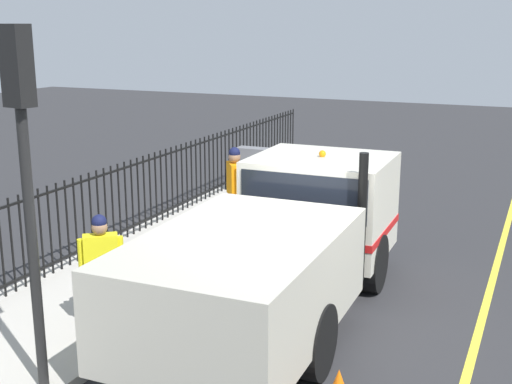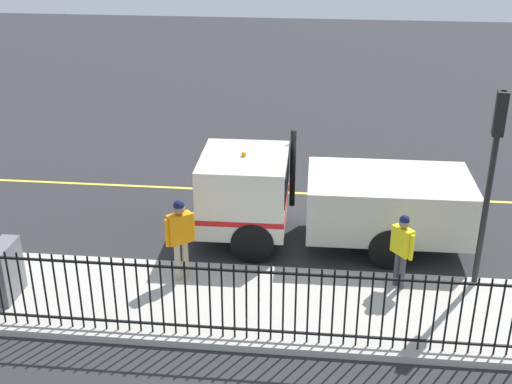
% 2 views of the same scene
% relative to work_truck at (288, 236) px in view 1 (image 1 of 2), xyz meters
% --- Properties ---
extents(ground_plane, '(60.05, 60.05, 0.00)m').
position_rel_work_truck_xyz_m(ground_plane, '(-0.49, 0.68, -1.20)').
color(ground_plane, '#2B2B2D').
rests_on(ground_plane, ground).
extents(sidewalk_slab, '(2.84, 27.30, 0.14)m').
position_rel_work_truck_xyz_m(sidewalk_slab, '(2.91, 0.68, -1.13)').
color(sidewalk_slab, '#B7B2A8').
rests_on(sidewalk_slab, ground).
extents(lane_marking, '(0.12, 24.57, 0.01)m').
position_rel_work_truck_xyz_m(lane_marking, '(-2.75, 0.68, -1.20)').
color(lane_marking, yellow).
rests_on(lane_marking, ground).
extents(work_truck, '(2.36, 6.35, 2.44)m').
position_rel_work_truck_xyz_m(work_truck, '(0.00, 0.00, 0.00)').
color(work_truck, silver).
rests_on(work_truck, ground).
extents(worker_standing, '(0.49, 0.54, 1.80)m').
position_rel_work_truck_xyz_m(worker_standing, '(2.16, -2.66, 0.05)').
color(worker_standing, orange).
rests_on(worker_standing, sidewalk_slab).
extents(pedestrian_distant, '(0.50, 0.45, 1.63)m').
position_rel_work_truck_xyz_m(pedestrian_distant, '(2.01, 1.83, -0.05)').
color(pedestrian_distant, yellow).
rests_on(pedestrian_distant, sidewalk_slab).
extents(iron_fence, '(0.04, 23.24, 1.53)m').
position_rel_work_truck_xyz_m(iron_fence, '(4.08, 0.68, -0.28)').
color(iron_fence, black).
rests_on(iron_fence, sidewalk_slab).
extents(traffic_light_near, '(0.33, 0.26, 4.10)m').
position_rel_work_truck_xyz_m(traffic_light_near, '(1.71, 3.42, 1.86)').
color(traffic_light_near, black).
rests_on(traffic_light_near, sidewalk_slab).
extents(utility_cabinet, '(0.87, 0.37, 1.17)m').
position_rel_work_truck_xyz_m(utility_cabinet, '(3.22, -5.97, -0.47)').
color(utility_cabinet, slate).
rests_on(utility_cabinet, sidewalk_slab).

